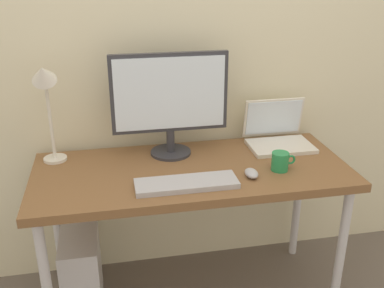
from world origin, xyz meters
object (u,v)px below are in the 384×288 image
(coffee_mug, at_px, (280,161))
(computer_tower, at_px, (82,271))
(monitor, at_px, (170,99))
(desk, at_px, (192,181))
(desk_lamp, at_px, (45,90))
(laptop, at_px, (277,134))
(keyboard, at_px, (186,183))
(mouse, at_px, (251,173))

(coffee_mug, height_order, computer_tower, coffee_mug)
(monitor, height_order, coffee_mug, monitor)
(desk, bearing_deg, desk_lamp, 164.06)
(monitor, height_order, desk_lamp, monitor)
(laptop, distance_m, coffee_mug, 0.31)
(laptop, xyz_separation_m, desk_lamp, (-1.12, -0.01, 0.30))
(keyboard, bearing_deg, desk_lamp, 148.46)
(desk, bearing_deg, monitor, 112.01)
(desk, relative_size, keyboard, 3.32)
(desk_lamp, distance_m, keyboard, 0.76)
(monitor, xyz_separation_m, computer_tower, (-0.48, -0.14, -0.83))
(monitor, bearing_deg, computer_tower, -163.94)
(mouse, xyz_separation_m, computer_tower, (-0.79, 0.18, -0.56))
(desk_lamp, height_order, computer_tower, desk_lamp)
(monitor, xyz_separation_m, laptop, (0.56, 0.02, -0.23))
(monitor, height_order, mouse, monitor)
(coffee_mug, bearing_deg, desk_lamp, 164.67)
(desk, bearing_deg, laptop, 21.59)
(keyboard, bearing_deg, laptop, 33.68)
(laptop, relative_size, computer_tower, 0.76)
(desk_lamp, bearing_deg, desk, -15.94)
(desk_lamp, xyz_separation_m, coffee_mug, (1.02, -0.28, -0.31))
(laptop, xyz_separation_m, mouse, (-0.25, -0.34, -0.04))
(mouse, bearing_deg, computer_tower, 167.06)
(desk_lamp, xyz_separation_m, computer_tower, (0.08, -0.14, -0.90))
(coffee_mug, bearing_deg, keyboard, -171.01)
(laptop, height_order, desk_lamp, desk_lamp)
(computer_tower, bearing_deg, mouse, -12.94)
(desk, height_order, coffee_mug, coffee_mug)
(desk_lamp, distance_m, coffee_mug, 1.11)
(laptop, bearing_deg, desk, -158.41)
(keyboard, relative_size, coffee_mug, 3.86)
(keyboard, height_order, mouse, mouse)
(desk_lamp, bearing_deg, computer_tower, -60.06)
(desk_lamp, relative_size, mouse, 5.53)
(desk, height_order, keyboard, keyboard)
(desk, bearing_deg, keyboard, -108.64)
(desk, xyz_separation_m, keyboard, (-0.06, -0.17, 0.08))
(desk, relative_size, monitor, 2.62)
(coffee_mug, bearing_deg, monitor, 148.99)
(monitor, bearing_deg, laptop, 1.54)
(laptop, xyz_separation_m, computer_tower, (-1.04, -0.15, -0.60))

